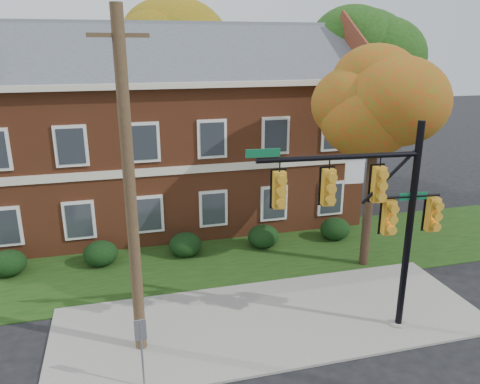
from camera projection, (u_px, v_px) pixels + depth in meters
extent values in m
plane|color=black|center=(282.00, 339.00, 14.49)|extent=(120.00, 120.00, 0.00)
cube|color=gray|center=(272.00, 320.00, 15.40)|extent=(14.00, 5.00, 0.08)
cube|color=#193811|center=(235.00, 257.00, 20.01)|extent=(30.00, 6.00, 0.04)
cube|color=brown|center=(168.00, 151.00, 24.01)|extent=(18.00, 8.00, 7.00)
cube|color=beige|center=(165.00, 78.00, 22.92)|extent=(18.80, 8.80, 0.24)
cube|color=beige|center=(179.00, 170.00, 20.29)|extent=(18.00, 0.12, 0.35)
ellipsoid|color=black|center=(8.00, 263.00, 18.31)|extent=(1.40, 1.26, 1.05)
ellipsoid|color=black|center=(101.00, 254.00, 19.16)|extent=(1.40, 1.26, 1.05)
ellipsoid|color=black|center=(185.00, 245.00, 20.02)|extent=(1.40, 1.26, 1.05)
ellipsoid|color=black|center=(263.00, 236.00, 20.87)|extent=(1.40, 1.26, 1.05)
ellipsoid|color=black|center=(335.00, 229.00, 21.73)|extent=(1.40, 1.26, 1.05)
cylinder|color=black|center=(369.00, 198.00, 18.53)|extent=(0.36, 0.36, 5.76)
ellipsoid|color=red|center=(377.00, 107.00, 17.45)|extent=(4.25, 4.25, 3.60)
ellipsoid|color=red|center=(399.00, 91.00, 17.08)|extent=(3.50, 3.50, 3.00)
cylinder|color=black|center=(353.00, 137.00, 27.61)|extent=(0.36, 0.36, 7.04)
ellipsoid|color=#1A3A0F|center=(359.00, 59.00, 26.29)|extent=(5.95, 5.95, 5.04)
ellipsoid|color=#1A3A0F|center=(378.00, 48.00, 25.84)|extent=(4.90, 4.90, 4.20)
cylinder|color=black|center=(169.00, 120.00, 31.52)|extent=(0.36, 0.36, 7.68)
ellipsoid|color=#C26710|center=(166.00, 46.00, 30.08)|extent=(6.46, 6.46, 5.47)
ellipsoid|color=#C26710|center=(181.00, 36.00, 29.61)|extent=(5.32, 5.32, 4.56)
cylinder|color=gray|center=(398.00, 324.00, 15.10)|extent=(0.53, 0.53, 0.15)
cylinder|color=black|center=(409.00, 231.00, 14.12)|extent=(0.22, 0.22, 6.67)
cylinder|color=black|center=(340.00, 157.00, 12.98)|extent=(4.76, 0.50, 0.15)
cylinder|color=black|center=(413.00, 196.00, 13.79)|extent=(1.72, 0.20, 0.08)
cube|color=#C68C1F|center=(279.00, 190.00, 12.93)|extent=(0.44, 0.32, 1.11)
cube|color=#C68C1F|center=(328.00, 187.00, 13.18)|extent=(0.44, 0.32, 1.11)
cube|color=#C68C1F|center=(378.00, 184.00, 13.45)|extent=(0.44, 0.32, 1.11)
cube|color=silver|center=(355.00, 171.00, 13.19)|extent=(0.57, 0.08, 0.71)
cube|color=#0B5932|center=(263.00, 153.00, 12.52)|extent=(0.95, 0.11, 0.23)
cube|color=#C68C1F|center=(389.00, 218.00, 13.84)|extent=(0.44, 0.32, 1.11)
cube|color=#C68C1F|center=(432.00, 214.00, 14.10)|extent=(0.44, 0.32, 1.11)
cube|color=#0B5932|center=(413.00, 196.00, 13.79)|extent=(0.91, 0.10, 0.22)
cylinder|color=#493322|center=(130.00, 195.00, 12.56)|extent=(0.37, 0.37, 9.68)
cube|color=#493322|center=(118.00, 35.00, 11.33)|extent=(1.50, 0.34, 0.11)
cylinder|color=slate|center=(142.00, 355.00, 12.06)|extent=(0.06, 0.06, 2.08)
cube|color=slate|center=(140.00, 330.00, 11.84)|extent=(0.30, 0.06, 0.59)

